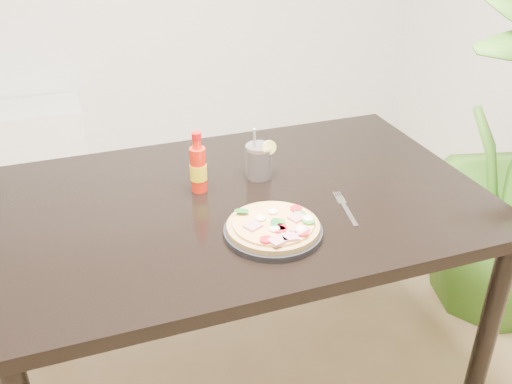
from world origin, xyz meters
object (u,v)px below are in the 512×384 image
object	(u,v)px
cola_cup	(259,162)
fork	(345,207)
dining_table	(242,221)
pizza	(274,226)
hot_sauce_bottle	(198,168)
plate	(273,231)

from	to	relation	value
cola_cup	fork	world-z (taller)	cola_cup
dining_table	pizza	distance (m)	0.24
hot_sauce_bottle	cola_cup	xyz separation A→B (m)	(0.20, 0.02, -0.02)
cola_cup	hot_sauce_bottle	bearing A→B (deg)	-173.05
dining_table	pizza	world-z (taller)	pizza
dining_table	hot_sauce_bottle	bearing A→B (deg)	142.63
dining_table	cola_cup	bearing A→B (deg)	49.59
dining_table	cola_cup	xyz separation A→B (m)	(0.09, 0.10, 0.13)
plate	hot_sauce_bottle	bearing A→B (deg)	112.36
pizza	hot_sauce_bottle	size ratio (longest dim) A/B	1.30
dining_table	pizza	size ratio (longest dim) A/B	5.82
dining_table	hot_sauce_bottle	distance (m)	0.21
cola_cup	fork	distance (m)	0.31
dining_table	hot_sauce_bottle	xyz separation A→B (m)	(-0.11, 0.08, 0.16)
dining_table	cola_cup	distance (m)	0.19
fork	hot_sauce_bottle	bearing A→B (deg)	156.52
plate	cola_cup	xyz separation A→B (m)	(0.08, 0.32, 0.04)
pizza	cola_cup	bearing A→B (deg)	77.17
fork	pizza	bearing A→B (deg)	-155.94
hot_sauce_bottle	fork	world-z (taller)	hot_sauce_bottle
hot_sauce_bottle	dining_table	bearing A→B (deg)	-37.37
dining_table	fork	world-z (taller)	fork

